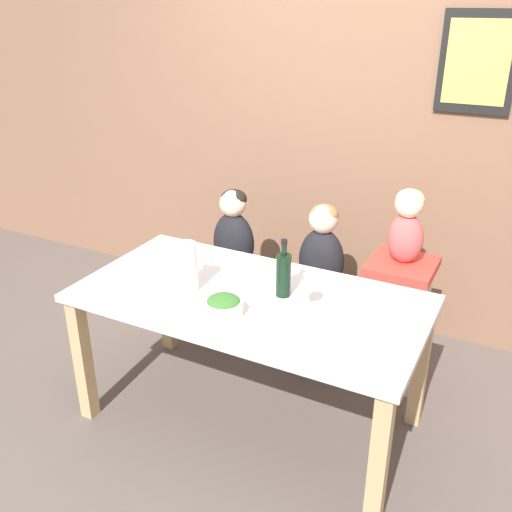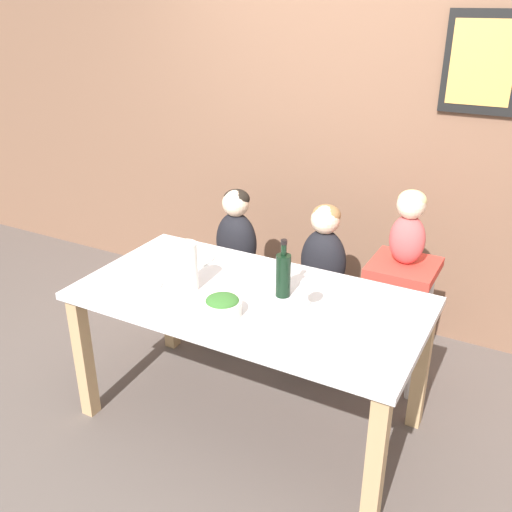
# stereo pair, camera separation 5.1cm
# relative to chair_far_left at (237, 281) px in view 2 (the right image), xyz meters

# --- Properties ---
(ground_plane) EXTENTS (14.00, 14.00, 0.00)m
(ground_plane) POSITION_rel_chair_far_left_xyz_m (0.48, -0.69, -0.38)
(ground_plane) COLOR #564C47
(wall_back) EXTENTS (10.00, 0.09, 2.70)m
(wall_back) POSITION_rel_chair_far_left_xyz_m (0.48, 0.63, 0.97)
(wall_back) COLOR brown
(wall_back) RESTS_ON ground_plane
(dining_table) EXTENTS (1.66, 0.85, 0.73)m
(dining_table) POSITION_rel_chair_far_left_xyz_m (0.48, -0.69, 0.25)
(dining_table) COLOR silver
(dining_table) RESTS_ON ground_plane
(chair_far_left) EXTENTS (0.41, 0.42, 0.45)m
(chair_far_left) POSITION_rel_chair_far_left_xyz_m (0.00, 0.00, 0.00)
(chair_far_left) COLOR silver
(chair_far_left) RESTS_ON ground_plane
(chair_far_center) EXTENTS (0.41, 0.42, 0.45)m
(chair_far_center) POSITION_rel_chair_far_left_xyz_m (0.58, 0.00, 0.00)
(chair_far_center) COLOR silver
(chair_far_center) RESTS_ON ground_plane
(chair_right_highchair) EXTENTS (0.35, 0.36, 0.74)m
(chair_right_highchair) POSITION_rel_chair_far_left_xyz_m (1.03, -0.00, 0.20)
(chair_right_highchair) COLOR silver
(chair_right_highchair) RESTS_ON ground_plane
(person_child_left) EXTENTS (0.27, 0.19, 0.53)m
(person_child_left) POSITION_rel_chair_far_left_xyz_m (0.00, 0.00, 0.34)
(person_child_left) COLOR black
(person_child_left) RESTS_ON chair_far_left
(person_child_center) EXTENTS (0.27, 0.19, 0.53)m
(person_child_center) POSITION_rel_chair_far_left_xyz_m (0.58, 0.00, 0.34)
(person_child_center) COLOR black
(person_child_center) RESTS_ON chair_far_center
(person_baby_right) EXTENTS (0.19, 0.15, 0.40)m
(person_baby_right) POSITION_rel_chair_far_left_xyz_m (1.03, 0.00, 0.58)
(person_baby_right) COLOR #C64C4C
(person_baby_right) RESTS_ON chair_right_highchair
(wine_bottle) EXTENTS (0.07, 0.07, 0.29)m
(wine_bottle) POSITION_rel_chair_far_left_xyz_m (0.62, -0.62, 0.46)
(wine_bottle) COLOR black
(wine_bottle) RESTS_ON dining_table
(paper_towel_roll) EXTENTS (0.11, 0.11, 0.24)m
(paper_towel_roll) POSITION_rel_chair_far_left_xyz_m (0.18, -0.78, 0.47)
(paper_towel_roll) COLOR white
(paper_towel_roll) RESTS_ON dining_table
(wine_glass_near) EXTENTS (0.07, 0.07, 0.16)m
(wine_glass_near) POSITION_rel_chair_far_left_xyz_m (0.77, -0.67, 0.46)
(wine_glass_near) COLOR white
(wine_glass_near) RESTS_ON dining_table
(salad_bowl_large) EXTENTS (0.18, 0.18, 0.09)m
(salad_bowl_large) POSITION_rel_chair_far_left_xyz_m (0.46, -0.90, 0.39)
(salad_bowl_large) COLOR silver
(salad_bowl_large) RESTS_ON dining_table
(dinner_plate_front_left) EXTENTS (0.24, 0.24, 0.01)m
(dinner_plate_front_left) POSITION_rel_chair_far_left_xyz_m (-0.05, -0.88, 0.36)
(dinner_plate_front_left) COLOR silver
(dinner_plate_front_left) RESTS_ON dining_table
(dinner_plate_back_left) EXTENTS (0.24, 0.24, 0.01)m
(dinner_plate_back_left) POSITION_rel_chair_far_left_xyz_m (0.00, -0.48, 0.36)
(dinner_plate_back_left) COLOR silver
(dinner_plate_back_left) RESTS_ON dining_table
(dinner_plate_back_right) EXTENTS (0.24, 0.24, 0.01)m
(dinner_plate_back_right) POSITION_rel_chair_far_left_xyz_m (0.97, -0.47, 0.36)
(dinner_plate_back_right) COLOR silver
(dinner_plate_back_right) RESTS_ON dining_table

